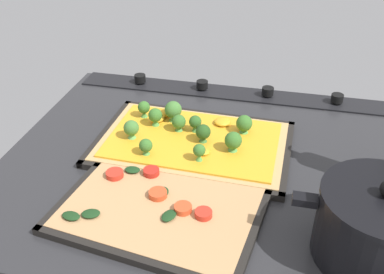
{
  "coord_description": "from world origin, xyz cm",
  "views": [
    {
      "loc": [
        -11.64,
        67.86,
        49.88
      ],
      "look_at": [
        3.93,
        -0.22,
        5.03
      ],
      "focal_mm": 41.83,
      "sensor_mm": 36.0,
      "label": 1
    }
  ],
  "objects": [
    {
      "name": "broccoli_pizza",
      "position": [
        5.21,
        -4.89,
        1.83
      ],
      "size": [
        36.43,
        23.77,
        5.76
      ],
      "color": "tan",
      "rests_on": "baking_tray_front"
    },
    {
      "name": "ground_plane",
      "position": [
        0.0,
        0.0,
        -1.5
      ],
      "size": [
        79.74,
        64.99,
        3.0
      ],
      "primitive_type": "cube",
      "color": "#28282B"
    },
    {
      "name": "stove_control_panel",
      "position": [
        0.0,
        -29.0,
        0.55
      ],
      "size": [
        76.55,
        7.0,
        2.6
      ],
      "color": "black",
      "rests_on": "ground_plane"
    },
    {
      "name": "veggie_pizza_back",
      "position": [
        5.84,
        15.16,
        1.04
      ],
      "size": [
        32.67,
        25.41,
        1.9
      ],
      "color": "tan",
      "rests_on": "baking_tray_back"
    },
    {
      "name": "baking_tray_front",
      "position": [
        4.69,
        -4.44,
        0.37
      ],
      "size": [
        38.9,
        26.24,
        1.3
      ],
      "color": "black",
      "rests_on": "ground_plane"
    },
    {
      "name": "baking_tray_back",
      "position": [
        5.6,
        15.33,
        0.37
      ],
      "size": [
        35.37,
        28.12,
        1.3
      ],
      "color": "black",
      "rests_on": "ground_plane"
    },
    {
      "name": "cooking_pot",
      "position": [
        -26.77,
        17.41,
        5.62
      ],
      "size": [
        24.24,
        17.38,
        13.53
      ],
      "color": "black",
      "rests_on": "ground_plane"
    }
  ]
}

